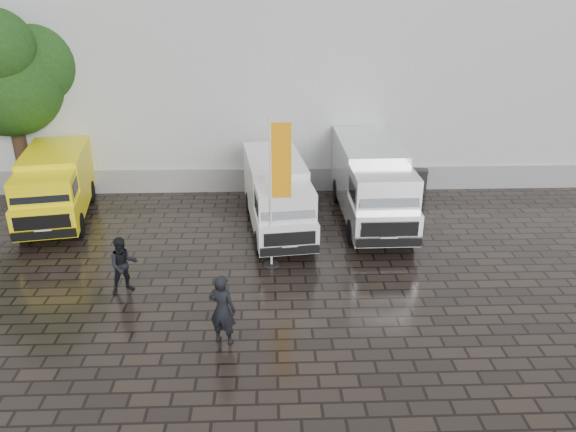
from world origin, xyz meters
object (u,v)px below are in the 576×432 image
at_px(van_yellow, 55,188).
at_px(flagpole, 277,186).
at_px(wheelie_bin, 420,181).
at_px(van_silver, 371,185).
at_px(person_front, 222,310).
at_px(person_tent, 124,265).
at_px(van_white, 277,197).

bearing_deg(van_yellow, flagpole, -35.15).
bearing_deg(wheelie_bin, van_silver, -120.04).
xyz_separation_m(person_front, person_tent, (-3.04, 2.61, -0.10)).
relative_size(van_white, wheelie_bin, 5.64).
bearing_deg(van_silver, van_white, -168.84).
bearing_deg(van_yellow, van_white, -17.59).
xyz_separation_m(van_white, van_silver, (3.50, 0.73, 0.16)).
relative_size(van_silver, person_tent, 3.81).
distance_m(van_white, van_silver, 3.58).
bearing_deg(van_white, van_silver, 5.22).
relative_size(van_yellow, person_tent, 3.19).
relative_size(van_yellow, flagpole, 1.13).
bearing_deg(person_front, van_white, -81.22).
bearing_deg(van_silver, person_tent, -149.05).
bearing_deg(wheelie_bin, van_yellow, -157.91).
xyz_separation_m(van_yellow, person_front, (6.76, -7.99, -0.31)).
distance_m(van_yellow, person_front, 10.47).
bearing_deg(person_front, wheelie_bin, -105.13).
xyz_separation_m(van_silver, person_tent, (-8.03, -4.94, -0.56)).
relative_size(van_silver, wheelie_bin, 6.37).
height_order(van_white, person_tent, van_white).
distance_m(van_white, person_front, 6.99).
distance_m(van_white, flagpole, 3.11).
height_order(flagpole, person_front, flagpole).
xyz_separation_m(van_yellow, wheelie_bin, (14.35, 2.38, -0.75)).
bearing_deg(van_yellow, wheelie_bin, -0.09).
bearing_deg(wheelie_bin, flagpole, -121.67).
bearing_deg(flagpole, van_white, 88.70).
bearing_deg(person_tent, person_front, -65.72).
relative_size(van_yellow, person_front, 2.87).
xyz_separation_m(van_yellow, van_silver, (11.75, -0.44, 0.15)).
bearing_deg(van_silver, wheelie_bin, 46.65).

